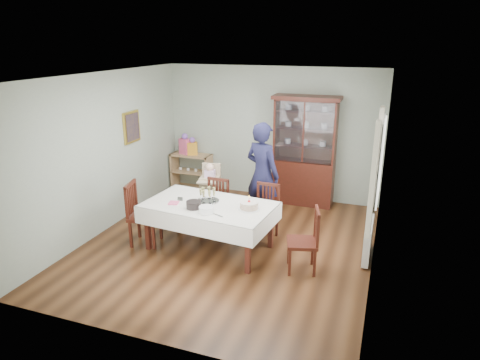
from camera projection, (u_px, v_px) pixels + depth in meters
The scene contains 25 objects.
floor at pixel (229, 244), 7.01m from camera, with size 5.00×5.00×0.00m, color #593319.
room_shell at pixel (239, 136), 6.95m from camera, with size 5.00×5.00×5.00m.
dining_table at pixel (209, 226), 6.77m from camera, with size 2.10×1.34×0.76m.
china_cabinet at pixel (305, 150), 8.44m from camera, with size 1.30×0.48×2.18m.
sideboard at pixel (192, 172), 9.48m from camera, with size 0.90×0.38×0.80m.
picture_frame at pixel (132, 127), 7.91m from camera, with size 0.04×0.48×0.58m, color gold.
window at pixel (381, 161), 6.08m from camera, with size 0.04×1.02×1.22m, color white.
curtain_left at pixel (373, 180), 5.58m from camera, with size 0.07×0.30×1.55m, color silver.
curtain_right at pixel (377, 157), 6.69m from camera, with size 0.07×0.30×1.55m, color silver.
radiator at pixel (368, 240), 6.50m from camera, with size 0.10×0.80×0.55m, color white.
chair_far_left at pixel (214, 217), 7.37m from camera, with size 0.45×0.45×0.93m.
chair_far_right at pixel (264, 223), 7.15m from camera, with size 0.43×0.43×0.93m.
chair_end_left at pixel (145, 226), 6.97m from camera, with size 0.55×0.55×1.04m.
chair_end_right at pixel (303, 252), 6.15m from camera, with size 0.52×0.52×0.95m.
woman at pixel (262, 174), 7.52m from camera, with size 0.68×0.45×1.87m, color black.
high_chair at pixel (210, 196), 7.98m from camera, with size 0.54×0.54×1.05m.
champagne_tray at pixel (208, 198), 6.73m from camera, with size 0.36×0.36×0.22m.
birthday_cake at pixel (249, 206), 6.43m from camera, with size 0.32×0.32×0.22m.
plate_stack_dark at pixel (194, 205), 6.48m from camera, with size 0.23×0.23×0.11m, color black.
plate_stack_white at pixel (206, 210), 6.31m from camera, with size 0.22×0.22×0.10m, color white.
napkin_stack at pixel (174, 203), 6.67m from camera, with size 0.15×0.15×0.02m, color #EE5785.
cutlery at pixel (178, 199), 6.86m from camera, with size 0.11×0.17×0.01m, color silver, non-canonical shape.
cake_knife at pixel (216, 214), 6.24m from camera, with size 0.27×0.02×0.01m, color silver.
gift_bag_pink at pixel (185, 145), 9.31m from camera, with size 0.29×0.25×0.46m.
gift_bag_orange at pixel (192, 147), 9.27m from camera, with size 0.25×0.21×0.39m.
Camera 1 is at (2.30, -5.89, 3.22)m, focal length 32.00 mm.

